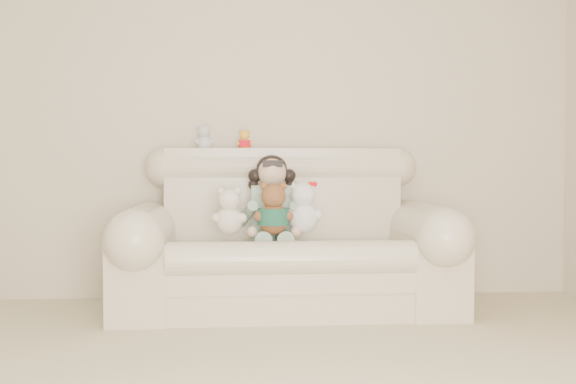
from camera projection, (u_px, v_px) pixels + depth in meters
The scene contains 8 objects.
wall_back at pixel (251, 109), 4.77m from camera, with size 4.50×4.50×0.00m, color beige.
sofa at pixel (287, 229), 4.31m from camera, with size 2.10×0.95×1.03m, color beige, non-canonical shape.
seated_child at pixel (272, 198), 4.38m from camera, with size 0.34×0.42×0.57m, color #317047, non-canonical shape.
brown_teddy at pixel (273, 203), 4.14m from camera, with size 0.24×0.18×0.37m, color brown, non-canonical shape.
white_cat at pixel (303, 202), 4.21m from camera, with size 0.24×0.19×0.38m, color white, non-canonical shape.
cream_teddy at pixel (229, 206), 4.13m from camera, with size 0.21×0.16×0.33m, color beige, non-canonical shape.
yellow_mini_bear at pixel (245, 138), 4.63m from camera, with size 0.11×0.08×0.17m, color #FFAF35, non-canonical shape.
grey_mini_plush at pixel (204, 135), 4.61m from camera, with size 0.13×0.10×0.21m, color silver, non-canonical shape.
Camera 1 is at (-0.12, -2.29, 0.92)m, focal length 43.09 mm.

